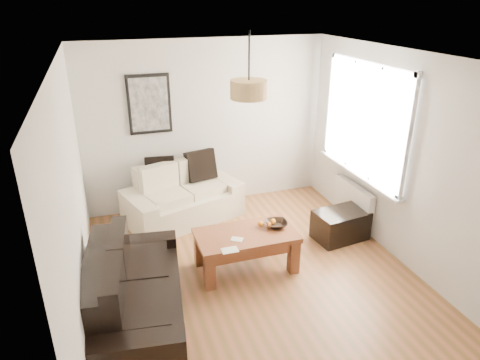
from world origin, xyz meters
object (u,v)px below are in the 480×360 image
object	(u,v)px
sofa_leather	(135,290)
coffee_table	(246,251)
ottoman	(340,225)
loveseat_cream	(183,194)

from	to	relation	value
sofa_leather	coffee_table	size ratio (longest dim) A/B	1.54
coffee_table	ottoman	size ratio (longest dim) A/B	1.69
sofa_leather	loveseat_cream	bearing A→B (deg)	-15.80
sofa_leather	coffee_table	xyz separation A→B (m)	(1.39, 0.57, -0.16)
sofa_leather	ottoman	size ratio (longest dim) A/B	2.61
sofa_leather	ottoman	distance (m)	3.01
sofa_leather	ottoman	bearing A→B (deg)	-66.14
loveseat_cream	coffee_table	size ratio (longest dim) A/B	1.37
coffee_table	loveseat_cream	bearing A→B (deg)	107.13
loveseat_cream	sofa_leather	world-z (taller)	loveseat_cream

